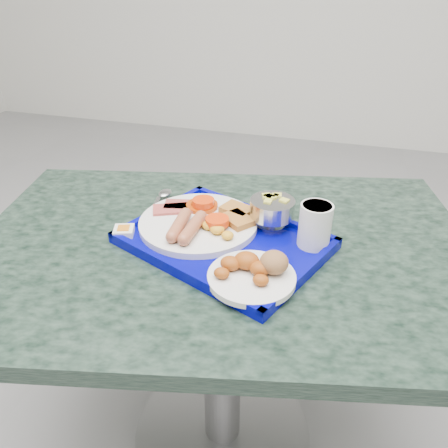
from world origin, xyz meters
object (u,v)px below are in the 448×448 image
(bread_plate, at_px, (254,271))
(juice_cup, at_px, (315,224))
(fruit_bowl, at_px, (272,209))
(table, at_px, (222,304))
(tray, at_px, (224,242))
(main_plate, at_px, (201,221))

(bread_plate, bearing_deg, juice_cup, 57.87)
(fruit_bowl, bearing_deg, table, -140.54)
(tray, bearing_deg, table, 129.60)
(fruit_bowl, bearing_deg, tray, -135.20)
(tray, relative_size, fruit_bowl, 4.94)
(main_plate, bearing_deg, bread_plate, -44.22)
(bread_plate, bearing_deg, fruit_bowl, 91.70)
(main_plate, xyz_separation_m, bread_plate, (0.16, -0.16, 0.00))
(bread_plate, distance_m, juice_cup, 0.18)
(juice_cup, bearing_deg, fruit_bowl, 153.02)
(main_plate, distance_m, bread_plate, 0.22)
(tray, distance_m, bread_plate, 0.15)
(tray, distance_m, juice_cup, 0.20)
(table, relative_size, fruit_bowl, 12.41)
(table, bearing_deg, main_plate, 151.70)
(table, bearing_deg, tray, -50.40)
(table, xyz_separation_m, tray, (0.01, -0.01, 0.19))
(bread_plate, bearing_deg, table, 129.16)
(fruit_bowl, bearing_deg, bread_plate, -88.30)
(table, xyz_separation_m, fruit_bowl, (0.09, 0.08, 0.24))
(bread_plate, xyz_separation_m, juice_cup, (0.09, 0.15, 0.03))
(fruit_bowl, bearing_deg, juice_cup, -26.98)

